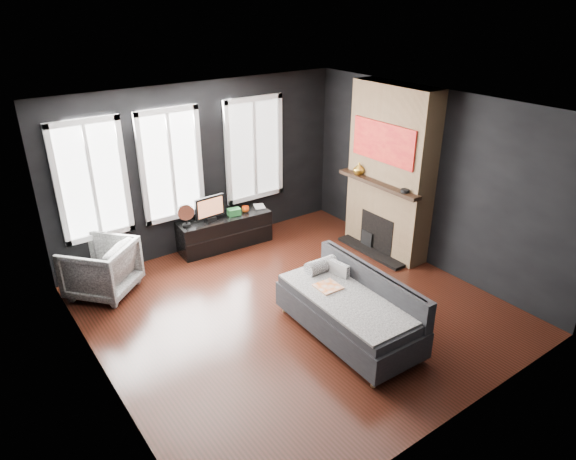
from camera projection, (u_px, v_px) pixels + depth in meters
floor at (295, 309)px, 6.96m from camera, size 5.00×5.00×0.00m
ceiling at (296, 110)px, 5.82m from camera, size 5.00×5.00×0.00m
wall_back at (203, 168)px, 8.23m from camera, size 5.00×0.02×2.70m
wall_left at (93, 278)px, 5.07m from camera, size 0.02×5.00×2.70m
wall_right at (429, 179)px, 7.72m from camera, size 0.02×5.00×2.70m
windows at (172, 107)px, 7.53m from camera, size 4.00×0.16×1.76m
fireplace at (390, 172)px, 8.05m from camera, size 0.70×1.62×2.70m
sofa at (348, 307)px, 6.27m from camera, size 1.03×1.97×0.83m
stripe_pillow at (339, 273)px, 6.65m from camera, size 0.12×0.31×0.31m
armchair at (101, 266)px, 7.18m from camera, size 1.14×1.14×0.86m
media_console at (224, 231)px, 8.59m from camera, size 1.59×0.58×0.54m
monitor at (210, 207)px, 8.23m from camera, size 0.54×0.15×0.47m
desk_fan at (186, 215)px, 8.07m from camera, size 0.33×0.33×0.37m
mug at (245, 208)px, 8.62m from camera, size 0.15×0.14×0.13m
book at (254, 201)px, 8.78m from camera, size 0.17×0.08×0.24m
storage_box at (234, 212)px, 8.51m from camera, size 0.23×0.17×0.11m
mantel_vase at (359, 169)px, 8.26m from camera, size 0.19×0.20×0.19m
mantel_clock at (405, 191)px, 7.56m from camera, size 0.16×0.16×0.04m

